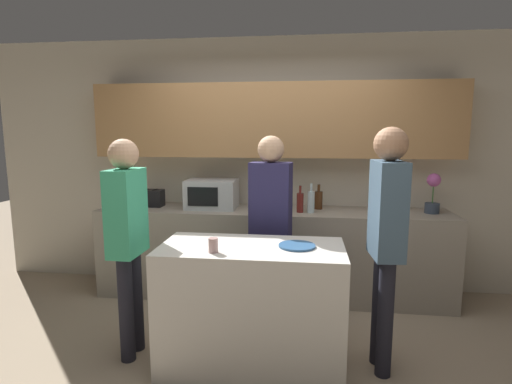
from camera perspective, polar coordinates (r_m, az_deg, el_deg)
ground_plane at (r=3.16m, az=-0.15°, el=-24.24°), size 14.00×14.00×0.00m
back_wall at (r=4.31m, az=2.65°, el=6.29°), size 6.40×0.40×2.70m
back_counter at (r=4.23m, az=2.25°, el=-8.65°), size 3.60×0.62×0.92m
kitchen_island at (r=3.02m, az=-0.61°, el=-16.03°), size 1.31×0.63×0.91m
microwave at (r=4.22m, az=-6.32°, el=-0.26°), size 0.52×0.39×0.30m
toaster at (r=4.43m, az=-14.77°, el=-0.84°), size 0.26×0.16×0.18m
potted_plant at (r=4.28m, az=23.96°, el=-0.18°), size 0.14×0.14×0.40m
bottle_0 at (r=3.99m, az=6.32°, el=-1.45°), size 0.07×0.07×0.27m
bottle_1 at (r=3.99m, az=7.87°, el=-1.36°), size 0.07×0.07×0.29m
bottle_2 at (r=4.19m, az=8.92°, el=-1.08°), size 0.08×0.08×0.26m
plate_on_island at (r=2.85m, az=5.88°, el=-7.65°), size 0.26×0.26×0.01m
cup_0 at (r=2.71m, az=-6.12°, el=-7.58°), size 0.07×0.07×0.10m
person_left at (r=3.38m, az=2.09°, el=-3.51°), size 0.36×0.24×1.68m
person_center at (r=2.92m, az=18.15°, el=-4.99°), size 0.23×0.35×1.75m
person_right at (r=3.12m, az=-17.92°, el=-5.21°), size 0.22×0.34×1.67m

